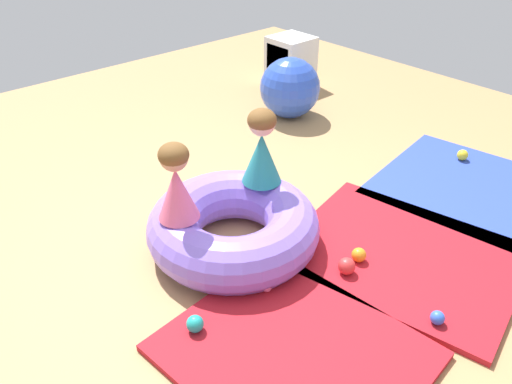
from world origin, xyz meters
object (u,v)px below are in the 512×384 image
(play_ball_teal, at_px, (195,324))
(play_ball_yellow, at_px, (463,155))
(exercise_ball_large, at_px, (290,88))
(play_ball_orange, at_px, (359,255))
(storage_cube, at_px, (289,62))
(play_ball_pink, at_px, (267,287))
(play_ball_red, at_px, (347,266))
(play_ball_blue, at_px, (437,318))
(child_in_pink, at_px, (176,183))
(inflatable_cushion, at_px, (233,226))
(child_in_teal, at_px, (262,147))

(play_ball_teal, height_order, play_ball_yellow, play_ball_teal)
(exercise_ball_large, bearing_deg, play_ball_orange, -34.03)
(storage_cube, bearing_deg, play_ball_orange, -36.83)
(play_ball_pink, bearing_deg, exercise_ball_large, 132.26)
(play_ball_red, relative_size, play_ball_blue, 1.35)
(play_ball_red, bearing_deg, child_in_pink, -141.02)
(play_ball_teal, xyz_separation_m, play_ball_blue, (0.85, 1.03, -0.01))
(play_ball_yellow, bearing_deg, inflatable_cushion, -100.80)
(play_ball_yellow, relative_size, play_ball_blue, 1.16)
(storage_cube, bearing_deg, child_in_teal, -48.84)
(play_ball_teal, distance_m, play_ball_orange, 1.15)
(child_in_teal, height_order, child_in_pink, child_in_teal)
(inflatable_cushion, height_order, play_ball_red, inflatable_cushion)
(child_in_pink, height_order, play_ball_orange, child_in_pink)
(child_in_teal, distance_m, play_ball_yellow, 2.01)
(child_in_pink, xyz_separation_m, play_ball_teal, (0.57, -0.32, -0.51))
(play_ball_yellow, distance_m, storage_cube, 2.35)
(play_ball_orange, bearing_deg, play_ball_pink, -106.83)
(play_ball_blue, bearing_deg, child_in_pink, -153.33)
(inflatable_cushion, bearing_deg, storage_cube, 128.38)
(child_in_teal, xyz_separation_m, storage_cube, (-1.82, 2.08, -0.33))
(play_ball_orange, distance_m, storage_cube, 3.24)
(storage_cube, bearing_deg, play_ball_teal, -52.31)
(play_ball_teal, distance_m, play_ball_red, 1.01)
(play_ball_teal, distance_m, play_ball_blue, 1.33)
(play_ball_orange, xyz_separation_m, exercise_ball_large, (-1.96, 1.33, 0.22))
(play_ball_orange, relative_size, play_ball_blue, 1.18)
(play_ball_orange, distance_m, play_ball_blue, 0.63)
(child_in_pink, relative_size, play_ball_teal, 5.22)
(inflatable_cushion, xyz_separation_m, play_ball_orange, (0.67, 0.48, -0.09))
(play_ball_pink, relative_size, exercise_ball_large, 0.10)
(play_ball_orange, height_order, play_ball_yellow, play_ball_orange)
(play_ball_blue, distance_m, storage_cube, 3.81)
(child_in_pink, distance_m, play_ball_pink, 0.82)
(exercise_ball_large, distance_m, storage_cube, 0.88)
(child_in_pink, distance_m, play_ball_teal, 0.83)
(play_ball_yellow, distance_m, exercise_ball_large, 1.77)
(play_ball_blue, relative_size, exercise_ball_large, 0.13)
(play_ball_teal, relative_size, play_ball_orange, 1.03)
(play_ball_teal, distance_m, play_ball_yellow, 2.85)
(play_ball_red, height_order, play_ball_orange, play_ball_red)
(play_ball_red, height_order, play_ball_blue, play_ball_red)
(play_ball_red, relative_size, play_ball_orange, 1.15)
(inflatable_cushion, distance_m, play_ball_teal, 0.79)
(inflatable_cushion, height_order, play_ball_blue, inflatable_cushion)
(play_ball_blue, xyz_separation_m, storage_cube, (-3.22, 2.04, 0.20))
(play_ball_teal, relative_size, play_ball_blue, 1.20)
(play_ball_pink, height_order, exercise_ball_large, exercise_ball_large)
(play_ball_pink, xyz_separation_m, play_ball_red, (0.21, 0.48, 0.02))
(play_ball_teal, height_order, play_ball_blue, play_ball_teal)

